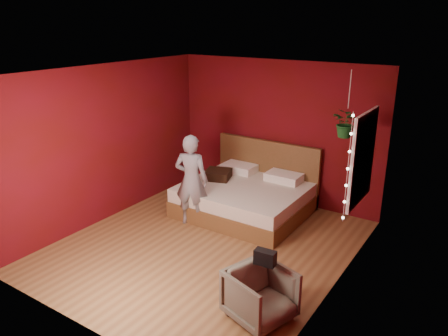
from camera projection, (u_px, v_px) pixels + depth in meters
floor at (206, 245)px, 6.65m from camera, size 4.50×4.50×0.00m
room_walls at (204, 139)px, 6.10m from camera, size 4.04×4.54×2.62m
window at (362, 158)px, 5.85m from camera, size 0.05×0.97×1.27m
fairy_lights at (348, 169)px, 5.44m from camera, size 0.04×0.04×1.45m
bed at (247, 196)px, 7.73m from camera, size 2.07×1.76×1.14m
person at (192, 180)px, 7.12m from camera, size 0.65×0.52×1.54m
armchair at (260, 295)px, 4.94m from camera, size 0.85×0.84×0.62m
handbag at (265, 258)px, 4.95m from camera, size 0.25×0.14×0.18m
throw_pillow at (218, 174)px, 7.90m from camera, size 0.55×0.55×0.16m
hanging_plant at (347, 123)px, 6.35m from camera, size 0.49×0.46×0.99m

